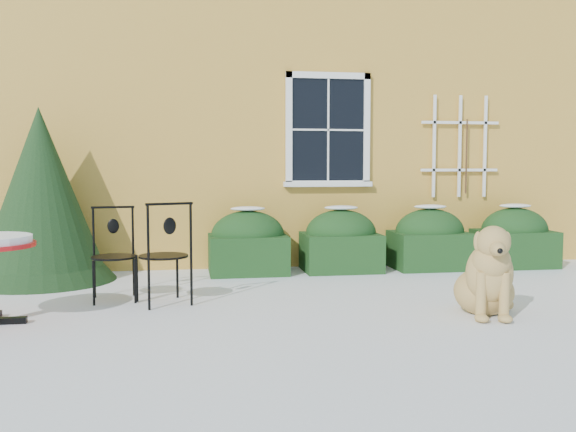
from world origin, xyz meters
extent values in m
plane|color=white|center=(0.00, 0.00, 0.00)|extent=(80.00, 80.00, 0.00)
cube|color=gold|center=(0.00, 7.00, 3.00)|extent=(12.00, 8.00, 6.00)
cube|color=black|center=(0.90, 2.96, 1.98)|extent=(1.05, 0.03, 1.45)
cube|color=white|center=(0.90, 2.95, 2.75)|extent=(1.23, 0.06, 0.09)
cube|color=white|center=(0.90, 2.95, 1.21)|extent=(1.23, 0.06, 0.09)
cube|color=white|center=(0.33, 2.95, 1.98)|extent=(0.09, 0.06, 1.63)
cube|color=white|center=(1.47, 2.95, 1.98)|extent=(0.09, 0.06, 1.63)
cube|color=white|center=(0.90, 2.94, 1.98)|extent=(0.02, 0.02, 1.45)
cube|color=white|center=(0.90, 2.94, 1.98)|extent=(1.05, 0.02, 0.02)
cube|color=white|center=(0.90, 2.95, 1.20)|extent=(1.29, 0.14, 0.07)
cube|color=white|center=(2.50, 2.94, 1.75)|extent=(0.04, 0.03, 1.50)
cube|color=white|center=(2.90, 2.94, 1.75)|extent=(0.04, 0.03, 1.50)
cube|color=white|center=(3.30, 2.94, 1.75)|extent=(0.04, 0.03, 1.50)
cube|color=white|center=(2.90, 2.94, 1.40)|extent=(1.20, 0.03, 0.04)
cube|color=white|center=(2.90, 2.94, 2.10)|extent=(1.20, 0.03, 0.04)
cylinder|color=#472D19|center=(3.00, 2.92, 1.60)|extent=(0.02, 0.02, 1.10)
cube|color=black|center=(-0.30, 2.55, 0.26)|extent=(1.05, 0.80, 0.52)
ellipsoid|color=black|center=(-0.30, 2.55, 0.52)|extent=(1.00, 0.72, 0.67)
ellipsoid|color=white|center=(-0.30, 2.55, 0.88)|extent=(0.47, 0.32, 0.06)
cube|color=black|center=(1.00, 2.55, 0.26)|extent=(1.05, 0.80, 0.52)
ellipsoid|color=black|center=(1.00, 2.55, 0.52)|extent=(1.00, 0.72, 0.67)
ellipsoid|color=white|center=(1.00, 2.55, 0.88)|extent=(0.47, 0.32, 0.06)
cube|color=black|center=(2.30, 2.55, 0.26)|extent=(1.05, 0.80, 0.52)
ellipsoid|color=black|center=(2.30, 2.55, 0.52)|extent=(1.00, 0.72, 0.67)
ellipsoid|color=white|center=(2.30, 2.55, 0.88)|extent=(0.47, 0.32, 0.06)
cube|color=black|center=(3.60, 2.55, 0.26)|extent=(1.05, 0.80, 0.52)
ellipsoid|color=black|center=(3.60, 2.55, 0.52)|extent=(1.00, 0.72, 0.67)
ellipsoid|color=white|center=(3.60, 2.55, 0.88)|extent=(0.47, 0.32, 0.06)
cone|color=black|center=(-2.93, 2.39, 0.53)|extent=(1.82, 1.82, 1.05)
cone|color=black|center=(-2.93, 2.39, 1.10)|extent=(1.63, 1.63, 2.20)
cylinder|color=black|center=(-1.24, 1.06, 0.25)|extent=(0.03, 0.03, 0.51)
cylinder|color=black|center=(-1.66, 0.91, 0.25)|extent=(0.03, 0.03, 0.51)
cylinder|color=black|center=(-1.09, 0.63, 0.25)|extent=(0.03, 0.03, 0.51)
cylinder|color=black|center=(-1.51, 0.48, 0.25)|extent=(0.03, 0.03, 0.51)
cylinder|color=black|center=(-1.37, 0.77, 0.51)|extent=(0.52, 0.52, 0.02)
cylinder|color=black|center=(-1.09, 0.63, 0.79)|extent=(0.03, 0.03, 0.57)
cylinder|color=black|center=(-1.51, 0.48, 0.79)|extent=(0.03, 0.03, 0.57)
cylinder|color=black|center=(-1.30, 0.55, 1.08)|extent=(0.48, 0.19, 0.03)
ellipsoid|color=black|center=(-1.30, 0.55, 0.85)|extent=(0.14, 0.08, 0.18)
cylinder|color=black|center=(-2.10, 0.79, 0.24)|extent=(0.03, 0.03, 0.48)
cylinder|color=black|center=(-1.68, 0.84, 0.24)|extent=(0.03, 0.03, 0.48)
cylinder|color=black|center=(-2.14, 1.21, 0.24)|extent=(0.03, 0.03, 0.48)
cylinder|color=black|center=(-1.72, 1.26, 0.24)|extent=(0.03, 0.03, 0.48)
cylinder|color=black|center=(-1.91, 1.03, 0.48)|extent=(0.49, 0.49, 0.02)
cylinder|color=black|center=(-2.14, 1.21, 0.74)|extent=(0.03, 0.03, 0.53)
cylinder|color=black|center=(-1.72, 1.26, 0.74)|extent=(0.03, 0.03, 0.53)
cylinder|color=black|center=(-1.93, 1.24, 1.00)|extent=(0.47, 0.08, 0.03)
ellipsoid|color=black|center=(-1.93, 1.24, 0.79)|extent=(0.13, 0.05, 0.16)
ellipsoid|color=tan|center=(1.78, -0.18, 0.21)|extent=(0.72, 0.76, 0.47)
ellipsoid|color=tan|center=(1.73, -0.39, 0.43)|extent=(0.53, 0.49, 0.59)
sphere|color=tan|center=(1.72, -0.45, 0.56)|extent=(0.36, 0.36, 0.36)
cylinder|color=tan|center=(1.59, -0.51, 0.24)|extent=(0.10, 0.10, 0.47)
cylinder|color=tan|center=(1.80, -0.56, 0.24)|extent=(0.10, 0.10, 0.47)
ellipsoid|color=tan|center=(1.58, -0.56, 0.04)|extent=(0.13, 0.17, 0.08)
ellipsoid|color=tan|center=(1.79, -0.61, 0.04)|extent=(0.13, 0.17, 0.08)
cylinder|color=tan|center=(1.72, -0.46, 0.62)|extent=(0.27, 0.31, 0.25)
sphere|color=tan|center=(1.70, -0.51, 0.75)|extent=(0.31, 0.31, 0.31)
ellipsoid|color=tan|center=(1.67, -0.65, 0.71)|extent=(0.20, 0.27, 0.14)
sphere|color=black|center=(1.65, -0.75, 0.70)|extent=(0.05, 0.05, 0.05)
ellipsoid|color=tan|center=(1.58, -0.44, 0.75)|extent=(0.10, 0.12, 0.19)
ellipsoid|color=tan|center=(1.84, -0.50, 0.75)|extent=(0.10, 0.12, 0.19)
cylinder|color=tan|center=(2.03, 0.01, 0.06)|extent=(0.19, 0.38, 0.09)
camera|label=1|loc=(-1.16, -6.08, 1.46)|focal=40.00mm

